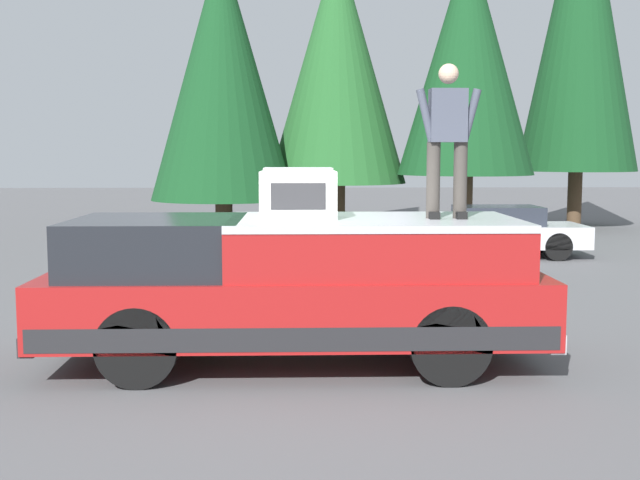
{
  "coord_description": "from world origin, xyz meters",
  "views": [
    {
      "loc": [
        -8.97,
        -0.23,
        2.38
      ],
      "look_at": [
        0.34,
        -0.49,
        1.35
      ],
      "focal_mm": 44.62,
      "sensor_mm": 36.0,
      "label": 1
    }
  ],
  "objects": [
    {
      "name": "ground_plane",
      "position": [
        0.0,
        0.0,
        0.0
      ],
      "size": [
        90.0,
        90.0,
        0.0
      ],
      "primitive_type": "plane",
      "color": "#565659"
    },
    {
      "name": "pickup_truck",
      "position": [
        -0.16,
        -0.19,
        0.87
      ],
      "size": [
        2.01,
        5.54,
        1.65
      ],
      "color": "maroon",
      "rests_on": "ground"
    },
    {
      "name": "compressor_unit",
      "position": [
        -0.15,
        -0.23,
        1.93
      ],
      "size": [
        0.65,
        0.84,
        0.56
      ],
      "color": "white",
      "rests_on": "pickup_truck"
    },
    {
      "name": "person_on_truck_bed",
      "position": [
        -0.22,
        -1.87,
        2.55
      ],
      "size": [
        0.29,
        0.72,
        1.69
      ],
      "color": "#423D38",
      "rests_on": "pickup_truck"
    },
    {
      "name": "parked_car_silver",
      "position": [
        8.99,
        -4.71,
        0.58
      ],
      "size": [
        1.64,
        4.1,
        1.16
      ],
      "color": "silver",
      "rests_on": "ground"
    },
    {
      "name": "conifer_far_left",
      "position": [
        15.97,
        -9.0,
        6.53
      ],
      "size": [
        3.68,
        3.68,
        11.29
      ],
      "color": "#4C3826",
      "rests_on": "ground"
    },
    {
      "name": "conifer_left",
      "position": [
        13.98,
        -5.07,
        5.06
      ],
      "size": [
        3.91,
        3.91,
        8.41
      ],
      "color": "#4C3826",
      "rests_on": "ground"
    },
    {
      "name": "conifer_center_left",
      "position": [
        15.48,
        -1.43,
        5.03
      ],
      "size": [
        4.22,
        4.22,
        8.63
      ],
      "color": "#4C3826",
      "rests_on": "ground"
    },
    {
      "name": "conifer_center_right",
      "position": [
        13.97,
        1.91,
        4.61
      ],
      "size": [
        4.12,
        4.12,
        8.22
      ],
      "color": "#4C3826",
      "rests_on": "ground"
    }
  ]
}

